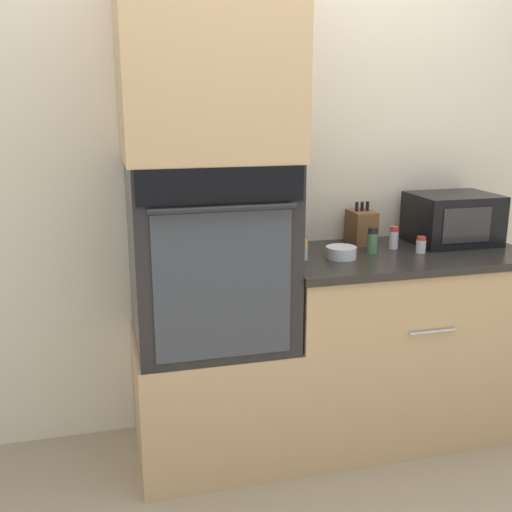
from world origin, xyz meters
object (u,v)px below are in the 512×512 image
at_px(wall_oven, 210,252).
at_px(condiment_jar_back, 421,245).
at_px(microwave, 452,219).
at_px(condiment_jar_far, 372,241).
at_px(knife_block, 361,227).
at_px(condiment_jar_mid, 302,250).
at_px(bowl, 341,252).
at_px(condiment_jar_near, 394,238).

bearing_deg(wall_oven, condiment_jar_back, -2.51).
xyz_separation_m(microwave, condiment_jar_far, (-0.46, -0.10, -0.06)).
distance_m(knife_block, condiment_jar_mid, 0.44).
xyz_separation_m(bowl, condiment_jar_far, (0.17, 0.05, 0.03)).
relative_size(microwave, condiment_jar_near, 3.74).
bearing_deg(condiment_jar_near, condiment_jar_far, -157.73).
xyz_separation_m(wall_oven, microwave, (1.22, 0.10, 0.07)).
height_order(bowl, condiment_jar_near, condiment_jar_near).
relative_size(wall_oven, condiment_jar_back, 10.24).
bearing_deg(knife_block, wall_oven, -165.76).
height_order(wall_oven, condiment_jar_back, wall_oven).
height_order(microwave, condiment_jar_near, microwave).
bearing_deg(knife_block, condiment_jar_back, -51.76).
bearing_deg(bowl, condiment_jar_far, 14.98).
bearing_deg(condiment_jar_far, condiment_jar_near, 22.27).
distance_m(knife_block, bowl, 0.32).
height_order(wall_oven, condiment_jar_far, wall_oven).
bearing_deg(condiment_jar_mid, condiment_jar_near, 9.51).
distance_m(knife_block, condiment_jar_back, 0.31).
bearing_deg(condiment_jar_far, condiment_jar_back, -12.68).
distance_m(microwave, condiment_jar_mid, 0.82).
distance_m(bowl, condiment_jar_far, 0.18).
bearing_deg(microwave, condiment_jar_mid, -171.49).
distance_m(microwave, condiment_jar_far, 0.48).
relative_size(bowl, condiment_jar_mid, 1.56).
height_order(condiment_jar_near, condiment_jar_far, condiment_jar_far).
bearing_deg(bowl, condiment_jar_near, 18.27).
height_order(knife_block, condiment_jar_near, knife_block).
height_order(microwave, condiment_jar_mid, microwave).
bearing_deg(bowl, knife_block, 49.95).
relative_size(wall_oven, condiment_jar_near, 7.38).
relative_size(bowl, condiment_jar_far, 1.14).
bearing_deg(bowl, condiment_jar_mid, 173.46).
bearing_deg(condiment_jar_far, condiment_jar_mid, -175.79).
bearing_deg(wall_oven, condiment_jar_far, 0.51).
xyz_separation_m(knife_block, bowl, (-0.20, -0.24, -0.06)).
relative_size(knife_block, condiment_jar_back, 2.69).
bearing_deg(wall_oven, knife_block, 14.24).
bearing_deg(condiment_jar_back, knife_block, 128.24).
bearing_deg(condiment_jar_mid, microwave, 8.51).
bearing_deg(microwave, condiment_jar_near, -172.99).
relative_size(wall_oven, knife_block, 3.81).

